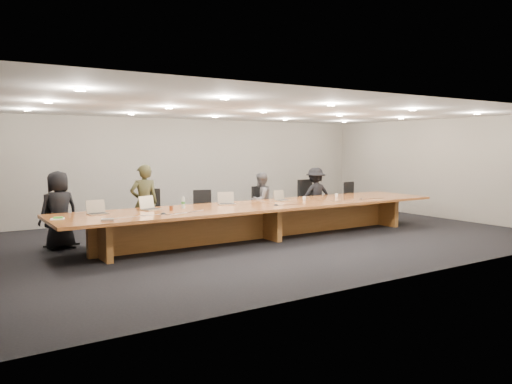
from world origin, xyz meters
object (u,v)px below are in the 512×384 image
Objects in this scene: paper_cup_near at (304,199)px; chair_far_right at (355,199)px; chair_far_left at (61,221)px; laptop_d at (282,195)px; person_a at (59,210)px; amber_mug at (171,208)px; chair_right at (310,200)px; chair_left at (151,214)px; paper_cup_far at (337,195)px; laptop_c at (227,198)px; mic_center at (276,205)px; person_d at (315,195)px; person_b at (144,203)px; chair_mid_right at (264,206)px; av_box at (108,220)px; water_bottle at (183,203)px; conference_table at (263,215)px; mic_left at (163,213)px; laptop_b at (151,203)px; laptop_a at (98,207)px; chair_mid_left at (204,211)px; mic_right at (361,199)px; person_c at (261,200)px.

chair_far_right is at bearing 22.88° from paper_cup_near.
chair_far_right is at bearing -12.58° from chair_far_left.
chair_far_left is 4.88m from laptop_d.
person_a reaches higher than amber_mug.
chair_left is at bearing 179.01° from chair_right.
chair_right is 1.03m from paper_cup_far.
mic_center is (0.81, -0.72, -0.13)m from laptop_c.
person_d is 0.87m from paper_cup_far.
mic_center is (4.16, -1.56, -0.01)m from person_a.
person_b is at bearing 10.87° from person_d.
chair_mid_right reaches higher than paper_cup_near.
chair_far_left is at bearing 120.88° from av_box.
chair_far_left is 4.70× the size of water_bottle.
conference_table is 2.16m from amber_mug.
person_a is at bearing 135.31° from mic_left.
person_b is at bearing 59.80° from laptop_b.
amber_mug is at bearing 43.37° from av_box.
person_b reaches higher than laptop_a.
laptop_b is 1.74m from laptop_c.
laptop_a is at bearing -173.48° from chair_right.
laptop_d is 2.74× the size of mic_center.
laptop_d is at bearing 4.94° from amber_mug.
chair_far_right is at bearing 16.69° from chair_mid_left.
person_d is at bearing 172.15° from chair_far_right.
chair_left is 12.34× the size of paper_cup_far.
laptop_d reaches higher than paper_cup_near.
mic_left is (-0.70, -0.62, -0.10)m from water_bottle.
paper_cup_near is 0.77× the size of mic_left.
chair_far_left is at bearing 168.67° from chair_far_right.
laptop_c is at bearing 178.32° from paper_cup_far.
paper_cup_far is (4.60, -0.86, 0.23)m from chair_left.
person_b is 7.82× the size of av_box.
laptop_d reaches higher than mic_right.
amber_mug is 4.74m from mic_right.
paper_cup_far is 0.43× the size of av_box.
mic_center is at bearing -169.02° from chair_far_right.
chair_far_left reaches higher than water_bottle.
mic_center is at bearing -164.74° from paper_cup_far.
chair_far_right is 3.00m from paper_cup_near.
paper_cup_far is (4.87, -0.13, -0.10)m from laptop_b.
person_b is 18.13× the size of paper_cup_far.
mic_right is at bearing -21.03° from paper_cup_near.
laptop_a is at bearing -132.64° from chair_left.
paper_cup_far reaches higher than mic_left.
av_box is at bearing 26.28° from person_d.
person_c is at bearing 7.86° from laptop_a.
av_box is at bearing -178.60° from mic_right.
conference_table is 4.20m from chair_far_left.
chair_far_left reaches higher than laptop_b.
paper_cup_far is at bearing 7.20° from mic_left.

